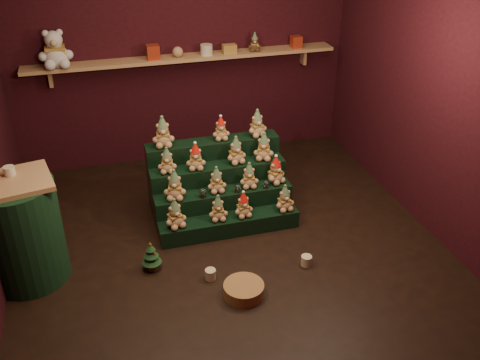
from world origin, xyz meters
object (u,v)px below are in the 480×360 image
object	(u,v)px
riser_tier_front	(229,225)
mug_left	(210,274)
side_table	(21,231)
mug_right	(306,261)
snow_globe_a	(203,193)
white_bear	(54,44)
mini_christmas_tree	(151,256)
snow_globe_b	(238,188)
snow_globe_c	(266,184)
wicker_basket	(244,290)
brown_bear	(255,42)

from	to	relation	value
riser_tier_front	mug_left	xyz separation A→B (m)	(-0.35, -0.64, -0.04)
side_table	mug_right	xyz separation A→B (m)	(2.41, -0.53, -0.43)
snow_globe_a	white_bear	world-z (taller)	white_bear
riser_tier_front	snow_globe_a	distance (m)	0.42
side_table	mug_right	size ratio (longest dim) A/B	9.80
mug_left	mini_christmas_tree	bearing A→B (deg)	149.95
riser_tier_front	snow_globe_b	bearing A→B (deg)	51.00
snow_globe_a	snow_globe_c	size ratio (longest dim) A/B	1.15
wicker_basket	brown_bear	world-z (taller)	brown_bear
snow_globe_c	mini_christmas_tree	world-z (taller)	snow_globe_c
side_table	wicker_basket	bearing A→B (deg)	-34.84
snow_globe_c	mini_christmas_tree	bearing A→B (deg)	-157.15
snow_globe_b	mini_christmas_tree	xyz separation A→B (m)	(-0.95, -0.53, -0.25)
mug_right	white_bear	xyz separation A→B (m)	(-2.00, 2.38, 1.52)
mini_christmas_tree	mug_left	bearing A→B (deg)	-30.05
riser_tier_front	mug_left	world-z (taller)	riser_tier_front
riser_tier_front	mug_right	xyz separation A→B (m)	(0.54, -0.70, -0.04)
snow_globe_c	white_bear	distance (m)	2.69
snow_globe_b	white_bear	world-z (taller)	white_bear
snow_globe_b	wicker_basket	xyz separation A→B (m)	(-0.25, -1.09, -0.35)
riser_tier_front	wicker_basket	xyz separation A→B (m)	(-0.12, -0.93, -0.04)
mug_left	mug_right	world-z (taller)	mug_right
wicker_basket	brown_bear	bearing A→B (deg)	71.15
riser_tier_front	mug_left	distance (m)	0.73
white_bear	brown_bear	world-z (taller)	white_bear
side_table	brown_bear	world-z (taller)	brown_bear
riser_tier_front	side_table	world-z (taller)	side_table
riser_tier_front	white_bear	size ratio (longest dim) A/B	2.77
white_bear	snow_globe_b	bearing A→B (deg)	-45.87
snow_globe_c	wicker_basket	size ratio (longest dim) A/B	0.23
mug_left	brown_bear	world-z (taller)	brown_bear
mini_christmas_tree	mug_left	size ratio (longest dim) A/B	3.14
side_table	white_bear	world-z (taller)	white_bear
snow_globe_c	wicker_basket	distance (m)	1.27
mini_christmas_tree	riser_tier_front	bearing A→B (deg)	24.02
snow_globe_a	snow_globe_c	world-z (taller)	snow_globe_a
mini_christmas_tree	white_bear	world-z (taller)	white_bear
snow_globe_c	mug_right	world-z (taller)	snow_globe_c
snow_globe_b	wicker_basket	bearing A→B (deg)	-103.02
mug_right	snow_globe_c	bearing A→B (deg)	97.67
wicker_basket	mug_right	bearing A→B (deg)	19.04
snow_globe_c	mug_left	bearing A→B (deg)	-133.88
side_table	wicker_basket	size ratio (longest dim) A/B	2.80
snow_globe_b	mug_left	bearing A→B (deg)	-120.60
mini_christmas_tree	wicker_basket	bearing A→B (deg)	-38.62
wicker_basket	white_bear	distance (m)	3.30
brown_bear	snow_globe_c	bearing A→B (deg)	-91.34
snow_globe_c	mini_christmas_tree	xyz separation A→B (m)	(-1.25, -0.53, -0.25)
brown_bear	side_table	bearing A→B (deg)	-133.73
mini_christmas_tree	brown_bear	world-z (taller)	brown_bear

